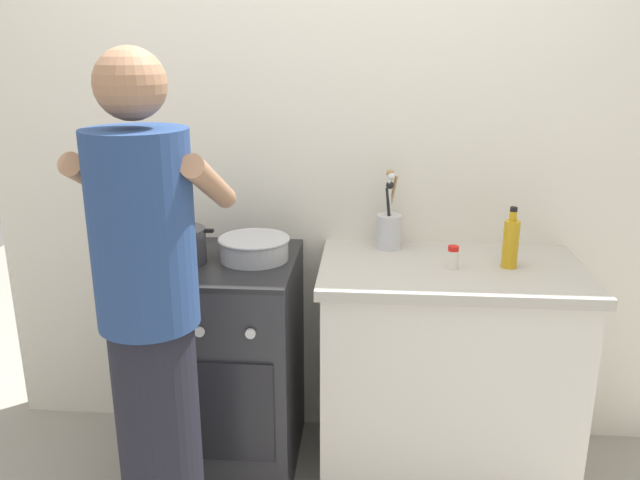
% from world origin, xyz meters
% --- Properties ---
extents(back_wall, '(3.20, 0.10, 2.50)m').
position_xyz_m(back_wall, '(0.20, 0.50, 1.25)').
color(back_wall, silver).
rests_on(back_wall, ground).
extents(countertop, '(1.00, 0.60, 0.90)m').
position_xyz_m(countertop, '(0.55, 0.15, 0.45)').
color(countertop, silver).
rests_on(countertop, ground).
extents(stove_range, '(0.60, 0.62, 0.90)m').
position_xyz_m(stove_range, '(-0.35, 0.15, 0.45)').
color(stove_range, '#2D2D33').
rests_on(stove_range, ground).
extents(pot, '(0.27, 0.20, 0.13)m').
position_xyz_m(pot, '(-0.49, 0.12, 0.97)').
color(pot, '#38383D').
rests_on(pot, stove_range).
extents(mixing_bowl, '(0.28, 0.28, 0.09)m').
position_xyz_m(mixing_bowl, '(-0.21, 0.17, 0.95)').
color(mixing_bowl, '#B7B7BC').
rests_on(mixing_bowl, stove_range).
extents(utensil_crock, '(0.10, 0.10, 0.33)m').
position_xyz_m(utensil_crock, '(0.31, 0.36, 0.99)').
color(utensil_crock, silver).
rests_on(utensil_crock, countertop).
extents(spice_bottle, '(0.04, 0.04, 0.09)m').
position_xyz_m(spice_bottle, '(0.55, 0.12, 0.94)').
color(spice_bottle, silver).
rests_on(spice_bottle, countertop).
extents(oil_bottle, '(0.06, 0.06, 0.23)m').
position_xyz_m(oil_bottle, '(0.76, 0.16, 1.00)').
color(oil_bottle, gold).
rests_on(oil_bottle, countertop).
extents(person, '(0.41, 0.50, 1.70)m').
position_xyz_m(person, '(-0.42, -0.44, 0.86)').
color(person, black).
rests_on(person, ground).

